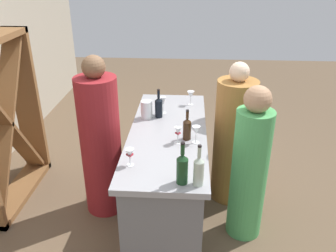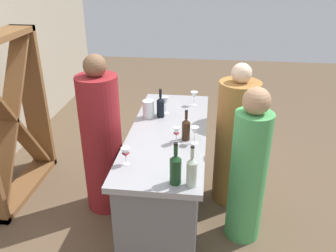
{
  "view_description": "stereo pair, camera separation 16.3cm",
  "coord_description": "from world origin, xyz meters",
  "px_view_note": "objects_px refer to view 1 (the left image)",
  "views": [
    {
      "loc": [
        -2.88,
        -0.18,
        2.34
      ],
      "look_at": [
        0.0,
        0.0,
        0.95
      ],
      "focal_mm": 37.33,
      "sensor_mm": 36.0,
      "label": 1
    },
    {
      "loc": [
        -2.86,
        -0.35,
        2.34
      ],
      "look_at": [
        0.0,
        0.0,
        0.95
      ],
      "focal_mm": 37.33,
      "sensor_mm": 36.0,
      "label": 2
    }
  ],
  "objects_px": {
    "wine_glass_far_center": "(130,154)",
    "wine_bottle_second_right_near_black": "(159,107)",
    "wine_bottle_leftmost_clear_pale": "(199,170)",
    "wine_bottle_second_left_olive_green": "(182,168)",
    "person_center_guest": "(233,140)",
    "person_left_guest": "(249,170)",
    "wine_bottle_center_amber_brown": "(187,128)",
    "person_server_behind": "(101,144)",
    "wine_glass_near_left": "(196,131)",
    "water_pitcher": "(147,110)",
    "wine_glass_near_right": "(178,132)",
    "wine_glass_far_left": "(163,102)",
    "wine_rack": "(4,124)",
    "wine_glass_near_center": "(191,95)"
  },
  "relations": [
    {
      "from": "wine_glass_near_left",
      "to": "wine_bottle_second_right_near_black",
      "type": "bearing_deg",
      "value": 35.03
    },
    {
      "from": "wine_bottle_leftmost_clear_pale",
      "to": "wine_glass_near_left",
      "type": "relative_size",
      "value": 2.01
    },
    {
      "from": "water_pitcher",
      "to": "person_left_guest",
      "type": "height_order",
      "value": "person_left_guest"
    },
    {
      "from": "wine_glass_far_left",
      "to": "person_left_guest",
      "type": "relative_size",
      "value": 0.12
    },
    {
      "from": "wine_bottle_leftmost_clear_pale",
      "to": "wine_glass_far_left",
      "type": "bearing_deg",
      "value": 15.42
    },
    {
      "from": "wine_bottle_center_amber_brown",
      "to": "wine_glass_near_right",
      "type": "xyz_separation_m",
      "value": [
        -0.08,
        0.08,
        -0.0
      ]
    },
    {
      "from": "wine_bottle_second_right_near_black",
      "to": "person_server_behind",
      "type": "bearing_deg",
      "value": 119.1
    },
    {
      "from": "person_server_behind",
      "to": "wine_glass_near_left",
      "type": "bearing_deg",
      "value": -24.28
    },
    {
      "from": "wine_glass_near_center",
      "to": "wine_glass_far_left",
      "type": "distance_m",
      "value": 0.38
    },
    {
      "from": "wine_glass_near_left",
      "to": "water_pitcher",
      "type": "bearing_deg",
      "value": 44.52
    },
    {
      "from": "wine_bottle_leftmost_clear_pale",
      "to": "wine_glass_near_right",
      "type": "relative_size",
      "value": 2.05
    },
    {
      "from": "wine_bottle_second_right_near_black",
      "to": "wine_glass_near_center",
      "type": "height_order",
      "value": "wine_bottle_second_right_near_black"
    },
    {
      "from": "wine_bottle_leftmost_clear_pale",
      "to": "wine_glass_far_center",
      "type": "height_order",
      "value": "wine_bottle_leftmost_clear_pale"
    },
    {
      "from": "wine_bottle_second_right_near_black",
      "to": "wine_glass_far_center",
      "type": "height_order",
      "value": "wine_bottle_second_right_near_black"
    },
    {
      "from": "wine_bottle_second_right_near_black",
      "to": "wine_glass_far_left",
      "type": "relative_size",
      "value": 1.65
    },
    {
      "from": "wine_bottle_second_right_near_black",
      "to": "person_center_guest",
      "type": "bearing_deg",
      "value": -91.67
    },
    {
      "from": "wine_glass_near_right",
      "to": "water_pitcher",
      "type": "height_order",
      "value": "water_pitcher"
    },
    {
      "from": "wine_glass_near_left",
      "to": "wine_rack",
      "type": "bearing_deg",
      "value": 79.28
    },
    {
      "from": "wine_bottle_leftmost_clear_pale",
      "to": "wine_bottle_second_left_olive_green",
      "type": "bearing_deg",
      "value": 81.68
    },
    {
      "from": "wine_bottle_leftmost_clear_pale",
      "to": "wine_glass_far_left",
      "type": "height_order",
      "value": "wine_bottle_leftmost_clear_pale"
    },
    {
      "from": "wine_glass_far_center",
      "to": "wine_bottle_center_amber_brown",
      "type": "bearing_deg",
      "value": -42.86
    },
    {
      "from": "person_left_guest",
      "to": "wine_bottle_second_left_olive_green",
      "type": "bearing_deg",
      "value": 49.05
    },
    {
      "from": "water_pitcher",
      "to": "person_left_guest",
      "type": "relative_size",
      "value": 0.12
    },
    {
      "from": "wine_bottle_leftmost_clear_pale",
      "to": "person_center_guest",
      "type": "xyz_separation_m",
      "value": [
        1.12,
        -0.38,
        -0.35
      ]
    },
    {
      "from": "wine_bottle_second_right_near_black",
      "to": "wine_glass_far_left",
      "type": "height_order",
      "value": "wine_bottle_second_right_near_black"
    },
    {
      "from": "wine_rack",
      "to": "wine_glass_near_right",
      "type": "distance_m",
      "value": 1.8
    },
    {
      "from": "wine_glass_far_center",
      "to": "wine_bottle_second_right_near_black",
      "type": "bearing_deg",
      "value": -8.65
    },
    {
      "from": "person_center_guest",
      "to": "wine_bottle_second_left_olive_green",
      "type": "bearing_deg",
      "value": 45.31
    },
    {
      "from": "person_left_guest",
      "to": "wine_glass_far_center",
      "type": "bearing_deg",
      "value": 24.81
    },
    {
      "from": "person_server_behind",
      "to": "wine_bottle_leftmost_clear_pale",
      "type": "bearing_deg",
      "value": -53.09
    },
    {
      "from": "wine_glass_near_right",
      "to": "person_left_guest",
      "type": "bearing_deg",
      "value": -93.13
    },
    {
      "from": "wine_bottle_center_amber_brown",
      "to": "wine_glass_near_left",
      "type": "height_order",
      "value": "wine_bottle_center_amber_brown"
    },
    {
      "from": "wine_glass_near_left",
      "to": "wine_glass_far_center",
      "type": "distance_m",
      "value": 0.64
    },
    {
      "from": "wine_glass_far_left",
      "to": "wine_glass_near_center",
      "type": "bearing_deg",
      "value": -47.89
    },
    {
      "from": "wine_bottle_second_right_near_black",
      "to": "person_left_guest",
      "type": "distance_m",
      "value": 1.07
    },
    {
      "from": "wine_bottle_leftmost_clear_pale",
      "to": "wine_bottle_second_left_olive_green",
      "type": "xyz_separation_m",
      "value": [
        0.02,
        0.11,
        0.0
      ]
    },
    {
      "from": "wine_glass_near_left",
      "to": "person_left_guest",
      "type": "xyz_separation_m",
      "value": [
        -0.05,
        -0.48,
        -0.34
      ]
    },
    {
      "from": "person_left_guest",
      "to": "wine_glass_near_right",
      "type": "bearing_deg",
      "value": 2.1
    },
    {
      "from": "wine_bottle_second_left_olive_green",
      "to": "wine_bottle_center_amber_brown",
      "type": "height_order",
      "value": "wine_bottle_second_left_olive_green"
    },
    {
      "from": "wine_glass_far_left",
      "to": "person_server_behind",
      "type": "relative_size",
      "value": 0.11
    },
    {
      "from": "wine_rack",
      "to": "water_pitcher",
      "type": "xyz_separation_m",
      "value": [
        0.13,
        -1.42,
        0.14
      ]
    },
    {
      "from": "wine_bottle_second_left_olive_green",
      "to": "wine_glass_near_center",
      "type": "relative_size",
      "value": 2.11
    },
    {
      "from": "wine_glass_near_left",
      "to": "wine_glass_far_center",
      "type": "bearing_deg",
      "value": 128.24
    },
    {
      "from": "wine_glass_far_center",
      "to": "person_center_guest",
      "type": "bearing_deg",
      "value": -45.01
    },
    {
      "from": "wine_bottle_second_left_olive_green",
      "to": "wine_glass_near_center",
      "type": "bearing_deg",
      "value": -2.02
    },
    {
      "from": "wine_rack",
      "to": "water_pitcher",
      "type": "distance_m",
      "value": 1.43
    },
    {
      "from": "wine_glass_far_center",
      "to": "water_pitcher",
      "type": "bearing_deg",
      "value": -1.43
    },
    {
      "from": "person_center_guest",
      "to": "person_left_guest",
      "type": "bearing_deg",
      "value": 78.07
    },
    {
      "from": "wine_glass_far_center",
      "to": "wine_glass_near_right",
      "type": "bearing_deg",
      "value": -42.53
    },
    {
      "from": "wine_glass_near_right",
      "to": "water_pitcher",
      "type": "relative_size",
      "value": 0.86
    }
  ]
}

